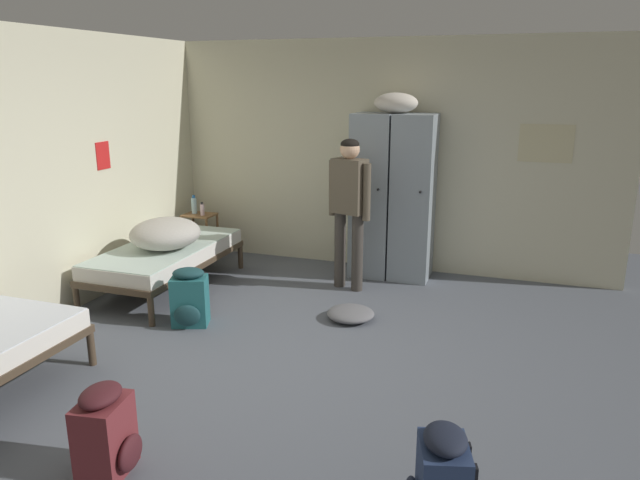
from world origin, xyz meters
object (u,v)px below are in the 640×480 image
Objects in this scene: bedding_heap at (165,233)px; shelf_unit at (200,231)px; backpack_navy at (441,480)px; lotion_bottle at (202,209)px; backpack_teal at (190,298)px; locker_bank at (393,193)px; bed_left_rear at (166,255)px; water_bottle at (194,205)px; clothes_pile_grey at (351,314)px; person_traveler at (349,200)px; backpack_maroon at (106,433)px.

shelf_unit is at bearing 104.39° from bedding_heap.
shelf_unit is 5.16m from backpack_navy.
shelf_unit is 0.31m from lotion_bottle.
locker_bank is at bearing 54.69° from backpack_teal.
bed_left_rear is 1.25m from water_bottle.
bed_left_rear is 1.08m from backpack_teal.
locker_bank is at bearing 87.15° from clothes_pile_grey.
person_traveler is (1.78, 0.75, 0.33)m from bedding_heap.
person_traveler reaches higher than backpack_teal.
locker_bank is at bearing 105.85° from backpack_navy.
locker_bank is 2.52m from shelf_unit.
backpack_navy is (3.54, -3.76, -0.09)m from shelf_unit.
water_bottle is (-0.33, 1.17, 0.29)m from bed_left_rear.
bedding_heap is 0.47× the size of person_traveler.
person_traveler is 3.58× the size of clothes_pile_grey.
backpack_navy is (1.10, -3.87, -0.71)m from locker_bank.
water_bottle is at bearing 107.56° from bedding_heap.
bedding_heap is 1.40× the size of backpack_maroon.
clothes_pile_grey is (2.05, -0.09, -0.59)m from bedding_heap.
lotion_bottle is 2.69m from clothes_pile_grey.
backpack_navy is at bearing -38.14° from bedding_heap.
water_bottle is at bearing 166.93° from person_traveler.
shelf_unit reaches higher than clothes_pile_grey.
backpack_navy is at bearing -38.47° from bed_left_rear.
bed_left_rear reaches higher than clothes_pile_grey.
shelf_unit is at bearing 166.97° from person_traveler.
locker_bank reaches higher than backpack_teal.
backpack_teal is (-2.54, 1.83, 0.00)m from backpack_navy.
backpack_maroon and backpack_navy have the same top height.
person_traveler is 2.94× the size of backpack_navy.
locker_bank reaches higher than lotion_bottle.
backpack_maroon is at bearing -67.77° from lotion_bottle.
shelf_unit is at bearing -14.04° from water_bottle.
backpack_teal is (-0.68, 2.04, 0.00)m from backpack_maroon.
bedding_heap is at bearing 177.46° from clothes_pile_grey.
backpack_teal is at bearing -45.66° from bedding_heap.
shelf_unit reaches higher than backpack_maroon.
bedding_heap reaches higher than backpack_teal.
lotion_bottle is (0.15, -0.06, -0.03)m from water_bottle.
water_bottle is 5.25m from backpack_navy.
shelf_unit is 1.31m from bedding_heap.
backpack_teal is at bearing 144.18° from backpack_navy.
locker_bank is 1.09× the size of bed_left_rear.
lotion_bottle is 0.30× the size of backpack_maroon.
clothes_pile_grey is (2.30, -1.28, -0.59)m from lotion_bottle.
backpack_teal is at bearing -46.20° from bed_left_rear.
backpack_navy is 3.13m from backpack_teal.
backpack_navy and backpack_teal have the same top height.
bedding_heap reaches higher than water_bottle.
backpack_navy reaches higher than clothes_pile_grey.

